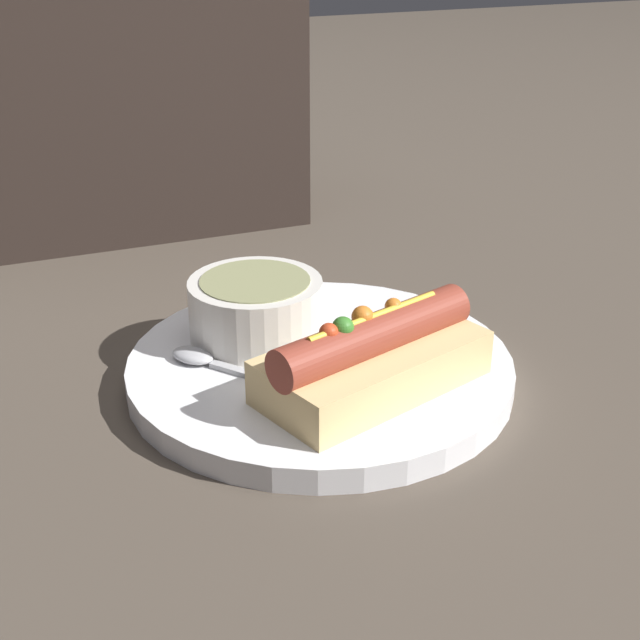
{
  "coord_description": "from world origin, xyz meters",
  "views": [
    {
      "loc": [
        -0.21,
        -0.53,
        0.32
      ],
      "look_at": [
        0.0,
        0.0,
        0.05
      ],
      "focal_mm": 50.0,
      "sensor_mm": 36.0,
      "label": 1
    }
  ],
  "objects_px": {
    "hot_dog": "(373,358)",
    "seated_diner": "(106,26)",
    "soup_bowl": "(256,307)",
    "spoon": "(224,365)"
  },
  "relations": [
    {
      "from": "hot_dog",
      "to": "soup_bowl",
      "type": "distance_m",
      "value": 0.11
    },
    {
      "from": "hot_dog",
      "to": "seated_diner",
      "type": "relative_size",
      "value": 0.36
    },
    {
      "from": "hot_dog",
      "to": "spoon",
      "type": "height_order",
      "value": "hot_dog"
    },
    {
      "from": "spoon",
      "to": "soup_bowl",
      "type": "bearing_deg",
      "value": -81.58
    },
    {
      "from": "spoon",
      "to": "seated_diner",
      "type": "height_order",
      "value": "seated_diner"
    },
    {
      "from": "seated_diner",
      "to": "spoon",
      "type": "bearing_deg",
      "value": -90.63
    },
    {
      "from": "hot_dog",
      "to": "spoon",
      "type": "relative_size",
      "value": 1.32
    },
    {
      "from": "soup_bowl",
      "to": "spoon",
      "type": "distance_m",
      "value": 0.06
    },
    {
      "from": "soup_bowl",
      "to": "hot_dog",
      "type": "bearing_deg",
      "value": -64.5
    },
    {
      "from": "soup_bowl",
      "to": "seated_diner",
      "type": "height_order",
      "value": "seated_diner"
    }
  ]
}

